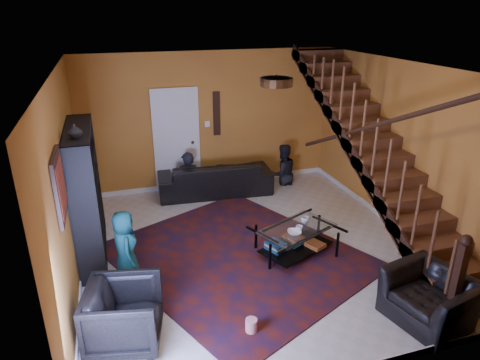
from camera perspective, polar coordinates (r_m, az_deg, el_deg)
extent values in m
plane|color=beige|center=(6.95, 1.64, -8.90)|extent=(5.50, 5.50, 0.00)
plane|color=#C3802B|center=(8.87, -4.10, 7.83)|extent=(5.20, 0.00, 5.20)
plane|color=#C3802B|center=(4.10, 14.67, -10.73)|extent=(5.20, 0.00, 5.20)
plane|color=#C3802B|center=(6.06, -22.15, -0.67)|extent=(0.00, 5.50, 5.50)
plane|color=#C3802B|center=(7.56, 20.78, 3.91)|extent=(0.00, 5.50, 5.50)
plane|color=white|center=(6.00, 1.94, 14.66)|extent=(5.50, 5.50, 0.00)
cube|color=silver|center=(9.28, -3.86, -0.28)|extent=(5.20, 0.02, 0.10)
cube|color=silver|center=(6.66, -20.39, -11.44)|extent=(0.02, 5.50, 0.10)
cube|color=#C3802B|center=(7.31, 17.73, 3.04)|extent=(0.95, 4.92, 2.83)
cube|color=black|center=(7.04, 14.75, 3.34)|extent=(0.04, 5.02, 3.02)
cylinder|color=black|center=(6.93, 15.32, 6.89)|extent=(0.07, 4.20, 2.44)
cube|color=black|center=(5.74, 26.90, -12.41)|extent=(0.10, 0.10, 1.10)
cube|color=black|center=(6.74, -19.75, -1.74)|extent=(0.35, 1.80, 2.00)
cube|color=black|center=(7.00, -19.12, -6.24)|extent=(0.35, 1.72, 0.03)
cube|color=black|center=(6.68, -19.92, -0.48)|extent=(0.35, 1.72, 0.03)
cube|color=silver|center=(8.82, -8.44, 5.03)|extent=(0.82, 0.05, 2.05)
cube|color=maroon|center=(5.09, -22.94, -0.74)|extent=(0.04, 0.74, 0.74)
cube|color=black|center=(8.85, -3.14, 8.82)|extent=(0.14, 0.03, 0.90)
cylinder|color=#3F2814|center=(5.27, 4.87, 12.90)|extent=(0.40, 0.40, 0.10)
cube|color=#4A150D|center=(6.70, -0.42, -10.09)|extent=(4.27, 4.49, 0.02)
imported|color=black|center=(8.77, -3.38, 0.37)|extent=(2.36, 1.08, 0.67)
imported|color=black|center=(5.18, -15.16, -17.00)|extent=(0.97, 0.95, 0.74)
imported|color=black|center=(5.84, 24.00, -14.13)|extent=(1.03, 1.12, 0.62)
imported|color=black|center=(8.75, -6.91, -0.53)|extent=(0.51, 0.34, 1.37)
imported|color=black|center=(9.32, 5.68, 0.84)|extent=(0.69, 0.56, 1.33)
imported|color=#165056|center=(6.10, -15.04, -8.66)|extent=(0.37, 0.54, 1.07)
cube|color=black|center=(6.29, 4.03, -10.22)|extent=(0.04, 0.04, 0.43)
cube|color=black|center=(6.72, 12.85, -8.50)|extent=(0.04, 0.04, 0.43)
cube|color=black|center=(6.79, 2.14, -7.59)|extent=(0.04, 0.04, 0.43)
cube|color=black|center=(7.19, 10.45, -6.18)|extent=(0.04, 0.04, 0.43)
cube|color=black|center=(6.78, 7.42, -8.82)|extent=(1.25, 1.01, 0.02)
cube|color=silver|center=(6.62, 7.56, -6.46)|extent=(1.33, 1.09, 0.02)
imported|color=#999999|center=(6.76, 8.68, -5.31)|extent=(0.17, 0.17, 0.10)
imported|color=#999999|center=(6.50, 7.88, -6.47)|extent=(0.14, 0.14, 0.10)
imported|color=#999999|center=(6.45, 7.27, -6.94)|extent=(0.26, 0.26, 0.05)
imported|color=#999999|center=(5.92, -21.18, 6.12)|extent=(0.18, 0.18, 0.19)
cylinder|color=red|center=(5.31, 1.52, -18.78)|extent=(0.18, 0.18, 0.16)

